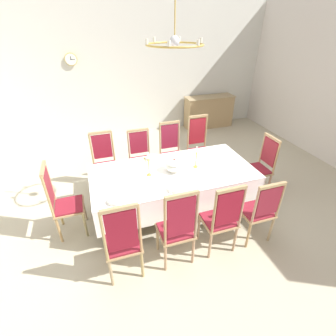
% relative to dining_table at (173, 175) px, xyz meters
% --- Properties ---
extents(ground, '(7.70, 6.83, 0.04)m').
position_rel_dining_table_xyz_m(ground, '(0.00, 0.15, -0.71)').
color(ground, '#B4AA8F').
extents(back_wall, '(7.70, 0.08, 3.24)m').
position_rel_dining_table_xyz_m(back_wall, '(0.00, 3.60, 0.93)').
color(back_wall, silver).
rests_on(back_wall, ground).
extents(dining_table, '(2.54, 1.21, 0.76)m').
position_rel_dining_table_xyz_m(dining_table, '(0.00, 0.00, 0.00)').
color(dining_table, '#A57F53').
rests_on(dining_table, ground).
extents(tablecloth, '(2.56, 1.23, 0.44)m').
position_rel_dining_table_xyz_m(tablecloth, '(0.00, 0.00, -0.04)').
color(tablecloth, white).
rests_on(tablecloth, dining_table).
extents(chair_south_a, '(0.44, 0.42, 1.20)m').
position_rel_dining_table_xyz_m(chair_south_a, '(-0.98, -1.02, -0.09)').
color(chair_south_a, '#A58752').
rests_on(chair_south_a, ground).
extents(chair_north_a, '(0.44, 0.42, 1.11)m').
position_rel_dining_table_xyz_m(chair_north_a, '(-0.98, 1.01, -0.13)').
color(chair_north_a, '#9B845F').
rests_on(chair_north_a, ground).
extents(chair_south_b, '(0.44, 0.42, 1.21)m').
position_rel_dining_table_xyz_m(chair_south_b, '(-0.30, -1.02, -0.09)').
color(chair_south_b, '#9D8158').
rests_on(chair_south_b, ground).
extents(chair_north_b, '(0.44, 0.42, 1.07)m').
position_rel_dining_table_xyz_m(chair_north_b, '(-0.30, 1.01, -0.14)').
color(chair_north_b, '#A18551').
rests_on(chair_north_b, ground).
extents(chair_south_c, '(0.44, 0.42, 1.14)m').
position_rel_dining_table_xyz_m(chair_south_c, '(0.32, -1.02, -0.11)').
color(chair_south_c, '#A07D61').
rests_on(chair_south_c, ground).
extents(chair_north_c, '(0.44, 0.42, 1.14)m').
position_rel_dining_table_xyz_m(chair_north_c, '(0.32, 1.02, -0.11)').
color(chair_north_c, '#9D8E58').
rests_on(chair_north_c, ground).
extents(chair_south_d, '(0.44, 0.42, 1.06)m').
position_rel_dining_table_xyz_m(chair_south_d, '(0.92, -1.01, -0.14)').
color(chair_south_d, '#A87E57').
rests_on(chair_south_d, ground).
extents(chair_north_d, '(0.44, 0.42, 1.20)m').
position_rel_dining_table_xyz_m(chair_north_d, '(0.92, 1.02, -0.09)').
color(chair_north_d, '#9D865F').
rests_on(chair_north_d, ground).
extents(chair_head_west, '(0.42, 0.44, 1.17)m').
position_rel_dining_table_xyz_m(chair_head_west, '(-1.68, -0.00, -0.10)').
color(chair_head_west, '#9E8562').
rests_on(chair_head_west, ground).
extents(chair_head_east, '(0.42, 0.44, 1.10)m').
position_rel_dining_table_xyz_m(chair_head_east, '(1.68, 0.00, -0.13)').
color(chair_head_east, '#9C7F5F').
rests_on(chair_head_east, ground).
extents(soup_tureen, '(0.28, 0.28, 0.22)m').
position_rel_dining_table_xyz_m(soup_tureen, '(0.02, -0.00, 0.18)').
color(soup_tureen, white).
rests_on(soup_tureen, tablecloth).
extents(candlestick_west, '(0.07, 0.07, 0.39)m').
position_rel_dining_table_xyz_m(candlestick_west, '(-0.39, -0.00, 0.23)').
color(candlestick_west, gold).
rests_on(candlestick_west, tablecloth).
extents(candlestick_east, '(0.07, 0.07, 0.37)m').
position_rel_dining_table_xyz_m(candlestick_east, '(0.39, -0.00, 0.22)').
color(candlestick_east, gold).
rests_on(candlestick_east, tablecloth).
extents(bowl_near_left, '(0.16, 0.16, 0.03)m').
position_rel_dining_table_xyz_m(bowl_near_left, '(0.33, 0.49, 0.09)').
color(bowl_near_left, white).
rests_on(bowl_near_left, tablecloth).
extents(bowl_near_right, '(0.20, 0.20, 0.05)m').
position_rel_dining_table_xyz_m(bowl_near_right, '(-0.21, 0.49, 0.10)').
color(bowl_near_right, white).
rests_on(bowl_near_right, tablecloth).
extents(bowl_far_left, '(0.19, 0.19, 0.04)m').
position_rel_dining_table_xyz_m(bowl_far_left, '(-0.97, -0.49, 0.10)').
color(bowl_far_left, white).
rests_on(bowl_far_left, tablecloth).
extents(bowl_far_right, '(0.18, 0.18, 0.04)m').
position_rel_dining_table_xyz_m(bowl_far_right, '(-0.15, -0.49, 0.10)').
color(bowl_far_right, white).
rests_on(bowl_far_right, tablecloth).
extents(spoon_primary, '(0.06, 0.17, 0.01)m').
position_rel_dining_table_xyz_m(spoon_primary, '(0.44, 0.51, 0.08)').
color(spoon_primary, gold).
rests_on(spoon_primary, tablecloth).
extents(spoon_secondary, '(0.03, 0.18, 0.01)m').
position_rel_dining_table_xyz_m(spoon_secondary, '(-0.34, 0.52, 0.08)').
color(spoon_secondary, gold).
rests_on(spoon_secondary, tablecloth).
extents(sideboard, '(1.44, 0.48, 0.90)m').
position_rel_dining_table_xyz_m(sideboard, '(2.27, 3.28, -0.24)').
color(sideboard, '#A38559').
rests_on(sideboard, ground).
extents(mounted_clock, '(0.28, 0.06, 0.28)m').
position_rel_dining_table_xyz_m(mounted_clock, '(-1.31, 3.53, 1.32)').
color(mounted_clock, '#D1B251').
extents(chandelier, '(0.72, 0.71, 0.66)m').
position_rel_dining_table_xyz_m(chandelier, '(0.00, 0.00, 1.87)').
color(chandelier, gold).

